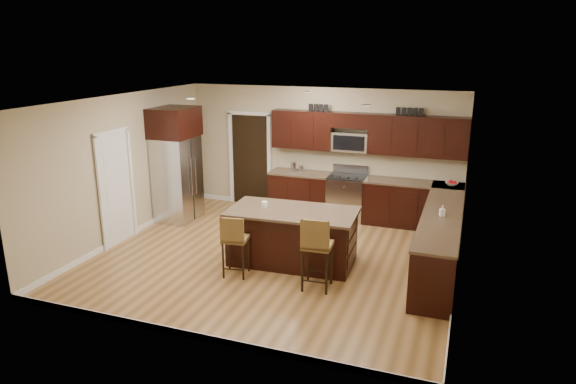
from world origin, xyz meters
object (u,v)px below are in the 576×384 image
at_px(refrigerator, 177,163).
at_px(range, 347,197).
at_px(stool_left, 234,239).
at_px(stool_right, 316,245).
at_px(island, 292,238).

bearing_deg(refrigerator, range, 20.75).
bearing_deg(range, stool_left, -106.38).
height_order(range, stool_right, stool_right).
bearing_deg(stool_left, range, 64.61).
relative_size(stool_left, refrigerator, 0.43).
relative_size(stool_left, stool_right, 0.89).
distance_m(range, refrigerator, 3.60).
bearing_deg(island, stool_right, -54.43).
bearing_deg(stool_left, refrigerator, 128.42).
distance_m(range, stool_left, 3.52).
distance_m(stool_left, refrigerator, 3.19).
xyz_separation_m(range, stool_left, (-0.99, -3.37, 0.16)).
bearing_deg(refrigerator, stool_right, -30.26).
xyz_separation_m(stool_left, stool_right, (1.34, -0.01, 0.08)).
relative_size(island, refrigerator, 0.93).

